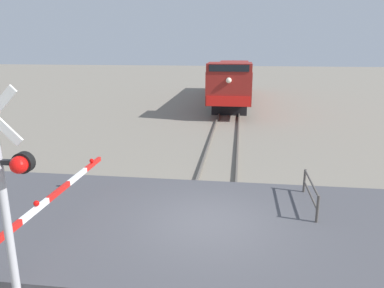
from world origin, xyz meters
The scene contains 8 objects.
ground_plane centered at (0.00, 0.00, 0.00)m, with size 160.00×160.00×0.00m, color gray.
rail_track_left centered at (-0.72, 0.00, 0.07)m, with size 0.08×80.00×0.15m, color #59544C.
rail_track_right centered at (0.72, 0.00, 0.07)m, with size 0.08×80.00×0.15m, color #59544C.
road_surface centered at (0.00, 0.00, 0.08)m, with size 36.00×6.35×0.16m, color #47474C.
locomotive centered at (0.00, 23.08, 1.97)m, with size 2.96×18.45×3.74m.
crossing_signal centered at (-3.03, -4.08, 2.71)m, with size 1.18×0.33×4.32m.
crossing_gate centered at (-3.99, -2.76, 0.82)m, with size 0.36×6.60×1.30m.
guard_railing centered at (2.95, 1.48, 0.61)m, with size 0.08×2.25×0.95m.
Camera 1 is at (0.75, -9.13, 4.89)m, focal length 34.18 mm.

